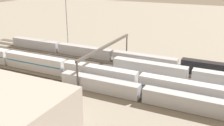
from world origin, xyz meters
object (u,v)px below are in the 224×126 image
train_on_track_6 (184,101)px  train_on_track_3 (190,77)px  train_on_track_5 (100,75)px  signal_gantry (106,48)px  light_mast_0 (66,4)px  train_on_track_1 (109,55)px

train_on_track_6 → train_on_track_3: size_ratio=1.41×
train_on_track_5 → signal_gantry: (2.92, -10.00, 5.05)m
train_on_track_3 → light_mast_0: (55.27, -18.75, 15.77)m
train_on_track_5 → train_on_track_6: bearing=168.9°
train_on_track_1 → train_on_track_3: 32.31m
train_on_track_3 → signal_gantry: bearing=0.0°
train_on_track_5 → train_on_track_6: 25.86m
train_on_track_1 → light_mast_0: light_mast_0 is taller
train_on_track_6 → train_on_track_3: 15.08m
light_mast_0 → train_on_track_5: bearing=137.5°
train_on_track_1 → train_on_track_5: (-6.78, 20.00, 0.52)m
train_on_track_6 → signal_gantry: signal_gantry is taller
train_on_track_1 → train_on_track_5: bearing=108.7°
train_on_track_5 → light_mast_0: (31.32, -28.75, 15.79)m
light_mast_0 → train_on_track_6: bearing=149.2°
train_on_track_1 → light_mast_0: bearing=-19.6°
train_on_track_5 → train_on_track_6: (-25.37, 5.00, -0.49)m
signal_gantry → train_on_track_1: bearing=-68.9°
train_on_track_6 → train_on_track_3: train_on_track_3 is taller
train_on_track_5 → train_on_track_3: bearing=-157.3°
train_on_track_3 → light_mast_0: size_ratio=1.62×
train_on_track_5 → train_on_track_6: train_on_track_5 is taller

